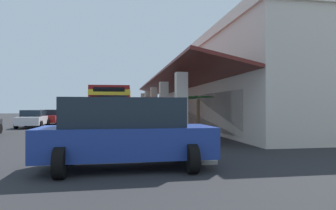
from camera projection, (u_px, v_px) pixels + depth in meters
name	position (u px, v px, depth m)	size (l,w,h in m)	color
ground	(192.00, 126.00, 27.05)	(120.00, 120.00, 0.00)	#262628
curb_strip	(150.00, 127.00, 25.00)	(32.97, 0.50, 0.12)	#9E998E
plaza_building	(256.00, 89.00, 26.63)	(27.78, 16.26, 6.76)	beige
transit_bus	(114.00, 105.00, 23.87)	(11.31, 3.16, 3.34)	maroon
parked_sedan_white	(33.00, 119.00, 24.88)	(4.48, 2.16, 1.47)	silver
parked_suv_blue	(126.00, 132.00, 8.29)	(2.74, 4.82, 1.97)	navy
parked_sedan_red	(51.00, 117.00, 28.92)	(4.47, 2.13, 1.47)	maroon
pedestrian	(153.00, 123.00, 14.32)	(0.37, 0.61, 1.67)	#726651
potted_palm	(198.00, 127.00, 15.84)	(2.03, 1.94, 2.38)	gray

